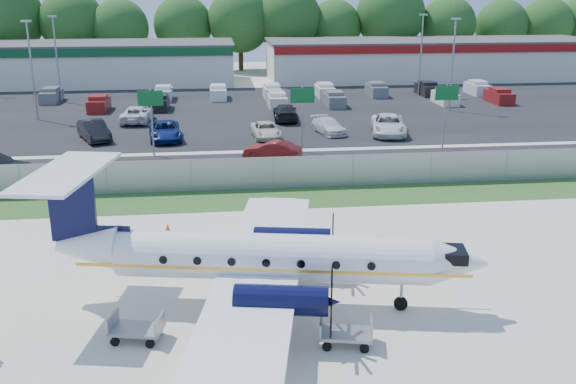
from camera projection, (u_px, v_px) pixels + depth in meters
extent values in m
plane|color=beige|center=(305.00, 289.00, 26.41)|extent=(170.00, 170.00, 0.00)
cube|color=#2D561E|center=(276.00, 198.00, 37.77)|extent=(170.00, 4.00, 0.02)
cube|color=black|center=(267.00, 167.00, 44.39)|extent=(170.00, 8.00, 0.02)
cube|color=black|center=(249.00, 112.00, 64.27)|extent=(170.00, 32.00, 0.02)
cube|color=gray|center=(273.00, 173.00, 39.36)|extent=(120.00, 0.02, 1.90)
cube|color=gray|center=(273.00, 157.00, 39.06)|extent=(120.00, 0.06, 0.06)
cube|color=gray|center=(273.00, 188.00, 39.65)|extent=(120.00, 0.06, 0.06)
cube|color=silver|center=(51.00, 65.00, 81.73)|extent=(46.00, 12.00, 5.00)
cube|color=#474749|center=(49.00, 44.00, 80.93)|extent=(46.40, 12.40, 0.24)
cube|color=#0F4723|center=(37.00, 53.00, 75.35)|extent=(46.00, 0.20, 1.00)
cube|color=silver|center=(431.00, 60.00, 87.16)|extent=(44.00, 12.00, 5.00)
cube|color=#474749|center=(432.00, 40.00, 86.36)|extent=(44.40, 12.40, 0.24)
cube|color=maroon|center=(448.00, 49.00, 80.78)|extent=(44.00, 0.20, 1.00)
cylinder|color=gray|center=(152.00, 123.00, 46.55)|extent=(0.14, 0.14, 5.00)
cube|color=#0C5923|center=(150.00, 98.00, 45.86)|extent=(1.80, 0.08, 1.10)
cylinder|color=gray|center=(302.00, 119.00, 47.75)|extent=(0.14, 0.14, 5.00)
cube|color=#0C5923|center=(302.00, 96.00, 47.06)|extent=(1.80, 0.08, 1.10)
cylinder|color=gray|center=(445.00, 116.00, 48.94)|extent=(0.14, 0.14, 5.00)
cube|color=#0C5923|center=(447.00, 93.00, 48.25)|extent=(1.80, 0.08, 1.10)
cylinder|color=gray|center=(32.00, 72.00, 58.84)|extent=(0.18, 0.18, 9.00)
cube|color=gray|center=(26.00, 21.00, 57.47)|extent=(0.90, 0.35, 0.18)
cylinder|color=gray|center=(452.00, 66.00, 63.18)|extent=(0.18, 0.18, 9.00)
cube|color=gray|center=(456.00, 19.00, 61.82)|extent=(0.90, 0.35, 0.18)
cylinder|color=gray|center=(57.00, 60.00, 68.31)|extent=(0.18, 0.18, 9.00)
cube|color=gray|center=(52.00, 16.00, 66.94)|extent=(0.90, 0.35, 0.18)
cylinder|color=gray|center=(421.00, 56.00, 72.65)|extent=(0.18, 0.18, 9.00)
cube|color=gray|center=(423.00, 15.00, 71.28)|extent=(0.90, 0.35, 0.18)
cylinder|color=white|center=(272.00, 257.00, 24.44)|extent=(12.02, 4.00, 1.81)
cone|color=white|center=(458.00, 263.00, 23.94)|extent=(2.39, 2.17, 1.81)
cone|color=white|center=(88.00, 247.00, 24.88)|extent=(2.77, 2.24, 1.81)
cube|color=black|center=(454.00, 254.00, 23.86)|extent=(1.07, 1.38, 0.43)
cube|color=white|center=(260.00, 269.00, 24.63)|extent=(6.12, 17.02, 0.21)
cylinder|color=black|center=(281.00, 300.00, 21.89)|extent=(3.37, 1.63, 1.05)
cylinder|color=black|center=(292.00, 240.00, 27.13)|extent=(3.37, 1.63, 1.05)
cube|color=black|center=(72.00, 207.00, 24.43)|extent=(1.81, 0.51, 2.76)
cube|color=white|center=(66.00, 173.00, 24.01)|extent=(3.35, 6.22, 0.13)
cylinder|color=gray|center=(401.00, 295.00, 24.52)|extent=(0.11, 0.11, 1.24)
cylinder|color=black|center=(401.00, 304.00, 24.63)|extent=(0.56, 0.27, 0.53)
cylinder|color=black|center=(252.00, 334.00, 22.38)|extent=(0.67, 0.49, 0.61)
cylinder|color=black|center=(268.00, 268.00, 27.62)|extent=(0.67, 0.49, 0.61)
cube|color=gray|center=(137.00, 329.00, 22.50)|extent=(1.99, 1.45, 0.11)
cube|color=gray|center=(113.00, 321.00, 22.51)|extent=(0.31, 1.07, 0.54)
cube|color=gray|center=(160.00, 324.00, 22.33)|extent=(0.31, 1.07, 0.54)
cylinder|color=black|center=(115.00, 342.00, 22.17)|extent=(0.34, 0.18, 0.32)
cylinder|color=black|center=(125.00, 327.00, 23.10)|extent=(0.34, 0.18, 0.32)
cylinder|color=black|center=(150.00, 344.00, 22.04)|extent=(0.34, 0.18, 0.32)
cylinder|color=black|center=(159.00, 329.00, 22.97)|extent=(0.34, 0.18, 0.32)
cube|color=gray|center=(346.00, 334.00, 22.20)|extent=(2.01, 1.44, 0.11)
cube|color=gray|center=(321.00, 325.00, 22.19)|extent=(0.30, 1.09, 0.55)
cube|color=gray|center=(371.00, 328.00, 22.04)|extent=(0.30, 1.09, 0.55)
cylinder|color=black|center=(327.00, 347.00, 21.86)|extent=(0.34, 0.17, 0.33)
cylinder|color=black|center=(328.00, 332.00, 22.81)|extent=(0.34, 0.17, 0.33)
cylinder|color=black|center=(365.00, 349.00, 21.75)|extent=(0.34, 0.17, 0.33)
cylinder|color=black|center=(364.00, 333.00, 22.70)|extent=(0.34, 0.17, 0.33)
cone|color=#F84307|center=(168.00, 229.00, 32.29)|extent=(0.36, 0.36, 0.53)
cube|color=#F84307|center=(168.00, 233.00, 32.36)|extent=(0.38, 0.38, 0.03)
imported|color=maroon|center=(272.00, 160.00, 46.25)|extent=(4.37, 2.86, 1.36)
imported|color=black|center=(95.00, 140.00, 52.23)|extent=(3.55, 5.25, 1.64)
imported|color=navy|center=(166.00, 140.00, 52.34)|extent=(3.08, 5.64, 1.50)
imported|color=beige|center=(266.00, 138.00, 53.09)|extent=(2.49, 4.76, 1.28)
imported|color=silver|center=(328.00, 133.00, 54.64)|extent=(2.79, 4.73, 1.29)
imported|color=silver|center=(388.00, 134.00, 54.25)|extent=(3.88, 6.41, 1.66)
imported|color=silver|center=(137.00, 122.00, 59.24)|extent=(2.73, 5.55, 1.52)
imported|color=black|center=(285.00, 120.00, 60.05)|extent=(2.41, 5.37, 1.53)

